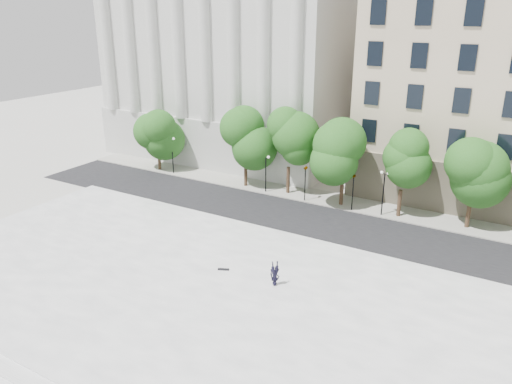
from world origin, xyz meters
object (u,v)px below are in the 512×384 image
traffic_light_west (306,166)px  traffic_light_east (354,175)px  skateboard (223,269)px  person_lying (275,282)px

traffic_light_west → traffic_light_east: 4.96m
traffic_light_west → skateboard: 16.78m
person_lying → skateboard: (-4.20, -0.03, -0.20)m
traffic_light_west → person_lying: bearing=-71.5°
traffic_light_east → person_lying: (0.54, -16.39, -2.95)m
person_lying → traffic_light_west: bearing=69.6°
traffic_light_east → skateboard: bearing=-102.6°
skateboard → person_lying: bearing=-23.6°
person_lying → skateboard: bearing=141.4°
traffic_light_west → traffic_light_east: traffic_light_west is taller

